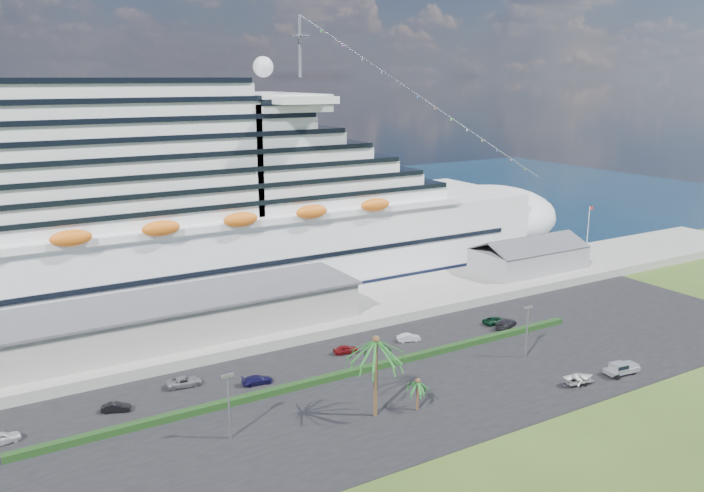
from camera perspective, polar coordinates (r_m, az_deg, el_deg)
ground at (r=92.66m, az=8.68°, el=-13.33°), size 420.00×420.00×0.00m
asphalt_lot at (r=100.44m, az=4.66°, el=-10.92°), size 140.00×38.00×0.12m
wharf at (r=123.12m, az=-3.17°, el=-5.69°), size 240.00×20.00×1.80m
water at (r=204.67m, az=-14.90°, el=1.55°), size 420.00×160.00×0.02m
cruise_ship at (r=133.42m, az=-16.35°, el=2.34°), size 191.00×38.00×54.00m
terminal_building at (r=113.15m, az=-14.55°, el=-5.73°), size 61.00×15.00×6.30m
port_shed at (r=152.03m, az=14.47°, el=-0.92°), size 24.00×12.31×7.37m
flagpole at (r=164.19m, az=19.02°, el=1.23°), size 1.08×0.16×12.00m
hedge at (r=100.13m, az=-0.83°, el=-10.64°), size 88.00×1.10×0.90m
lamp_post_left at (r=83.92m, az=-10.23°, el=-12.35°), size 1.60×0.35×8.27m
lamp_post_right at (r=108.46m, az=14.37°, el=-6.39°), size 1.60×0.35×8.27m
palm_tall at (r=86.32m, az=1.99°, el=-8.55°), size 8.82×8.82×11.13m
palm_short at (r=90.29m, az=5.49°, el=-11.40°), size 3.53×3.53×4.56m
parked_car_0 at (r=93.24m, az=-27.15°, el=-14.04°), size 4.55×2.39×1.48m
parked_car_1 at (r=95.72m, az=-19.01°, el=-12.56°), size 3.90×2.57×1.22m
parked_car_2 at (r=100.21m, az=-13.76°, el=-10.90°), size 5.07×2.75×1.35m
parked_car_3 at (r=99.01m, az=-7.89°, el=-10.95°), size 4.57×2.37×1.27m
parked_car_4 at (r=108.17m, az=-0.50°, el=-8.58°), size 4.17×2.23×1.35m
parked_car_5 at (r=113.22m, az=4.75°, el=-7.59°), size 4.09×2.55×1.27m
parked_car_6 at (r=122.98m, az=11.82°, el=-6.08°), size 4.64×2.39×1.25m
parked_car_7 at (r=121.57m, az=12.66°, el=-6.29°), size 5.81×4.19×1.56m
pickup_truck at (r=108.03m, az=21.47°, el=-9.42°), size 5.57×2.62×1.89m
boat_trailer at (r=102.79m, az=18.39°, el=-10.37°), size 5.52×4.00×1.54m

